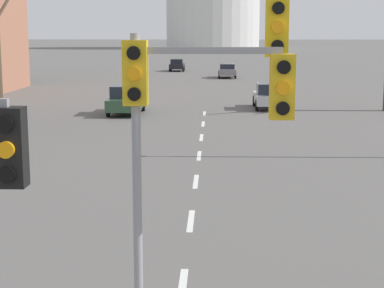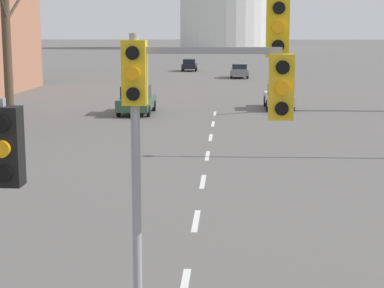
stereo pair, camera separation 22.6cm
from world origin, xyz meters
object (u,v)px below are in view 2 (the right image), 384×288
Objects in this scene: sedan_near_left at (137,100)px; sedan_near_right at (239,71)px; traffic_signal_centre_tall at (186,113)px; traffic_signal_near_right at (370,65)px; sedan_far_left at (279,96)px; sedan_mid_centre at (189,65)px.

sedan_near_right is at bearing 77.80° from sedan_near_left.
sedan_near_left is (-4.93, 28.92, -2.86)m from traffic_signal_centre_tall.
sedan_far_left is (0.94, 30.83, -3.56)m from traffic_signal_near_right.
traffic_signal_near_right is 31.05m from sedan_far_left.
sedan_far_left reaches higher than sedan_near_right.
sedan_mid_centre is at bearing 117.43° from sedan_near_right.
sedan_near_right is 13.22m from sedan_mid_centre.
traffic_signal_near_right is at bearing -88.86° from sedan_near_right.
sedan_near_left is 42.66m from sedan_mid_centre.
sedan_mid_centre is at bearing 89.20° from sedan_near_left.
traffic_signal_centre_tall reaches higher than sedan_far_left.
traffic_signal_near_right is at bearing -91.75° from sedan_far_left.
sedan_near_right is (6.68, 30.92, -0.07)m from sedan_near_left.
traffic_signal_near_right is 58.85m from sedan_near_right.
sedan_mid_centre is (-4.34, 71.58, -2.95)m from traffic_signal_centre_tall.
sedan_mid_centre is at bearing 93.47° from traffic_signal_centre_tall.
sedan_far_left is (3.86, 31.94, -2.89)m from traffic_signal_centre_tall.
sedan_far_left is (8.79, 3.02, -0.03)m from sedan_near_left.
traffic_signal_near_right is 3.20m from traffic_signal_centre_tall.
sedan_near_left reaches higher than sedan_mid_centre.
traffic_signal_centre_tall is (-2.92, -1.11, -0.67)m from traffic_signal_near_right.
sedan_near_left is at bearing 99.68° from traffic_signal_centre_tall.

